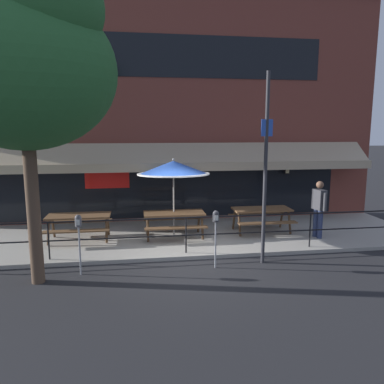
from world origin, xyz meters
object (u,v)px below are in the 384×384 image
(picnic_table_right, at_px, (262,213))
(pedestrian_walking, at_px, (319,206))
(picnic_table_centre, at_px, (174,218))
(parking_meter_near, at_px, (79,226))
(street_sign_pole, at_px, (265,168))
(parking_meter_far, at_px, (216,222))
(patio_umbrella_centre, at_px, (173,168))
(street_tree_curbside, at_px, (27,60))
(picnic_table_left, at_px, (79,220))

(picnic_table_right, bearing_deg, pedestrian_walking, -28.47)
(picnic_table_centre, xyz_separation_m, parking_meter_near, (-2.41, -2.36, 0.44))
(pedestrian_walking, distance_m, street_sign_pole, 3.06)
(pedestrian_walking, bearing_deg, parking_meter_far, -153.45)
(picnic_table_centre, height_order, pedestrian_walking, pedestrian_walking)
(pedestrian_walking, bearing_deg, patio_umbrella_centre, 170.08)
(picnic_table_centre, distance_m, pedestrian_walking, 4.32)
(patio_umbrella_centre, bearing_deg, parking_meter_near, -134.44)
(parking_meter_near, relative_size, street_sign_pole, 0.31)
(street_sign_pole, bearing_deg, pedestrian_walking, 35.06)
(pedestrian_walking, distance_m, parking_meter_far, 3.92)
(picnic_table_right, relative_size, parking_meter_far, 1.27)
(parking_meter_near, xyz_separation_m, street_tree_curbside, (-0.75, -0.39, 3.52))
(picnic_table_right, height_order, patio_umbrella_centre, patio_umbrella_centre)
(picnic_table_centre, relative_size, parking_meter_near, 1.27)
(patio_umbrella_centre, xyz_separation_m, parking_meter_far, (0.75, -2.50, -1.03))
(pedestrian_walking, bearing_deg, street_tree_curbside, -164.18)
(street_sign_pole, bearing_deg, parking_meter_near, -178.30)
(street_sign_pole, xyz_separation_m, street_tree_curbside, (-5.17, -0.52, 2.28))
(parking_meter_far, height_order, street_tree_curbside, street_tree_curbside)
(street_sign_pole, bearing_deg, picnic_table_right, 72.06)
(picnic_table_left, relative_size, picnic_table_right, 1.00)
(picnic_table_centre, xyz_separation_m, pedestrian_walking, (4.26, -0.65, 0.35))
(parking_meter_far, bearing_deg, street_sign_pole, 7.63)
(picnic_table_right, bearing_deg, street_sign_pole, -107.94)
(picnic_table_left, bearing_deg, street_sign_pole, -25.75)
(picnic_table_left, bearing_deg, picnic_table_right, 0.88)
(picnic_table_centre, distance_m, parking_meter_near, 3.41)
(parking_meter_far, bearing_deg, parking_meter_near, 179.35)
(pedestrian_walking, height_order, parking_meter_far, pedestrian_walking)
(picnic_table_left, bearing_deg, picnic_table_centre, -1.49)
(picnic_table_centre, distance_m, street_sign_pole, 3.44)
(picnic_table_right, distance_m, patio_umbrella_centre, 3.14)
(patio_umbrella_centre, height_order, parking_meter_far, patio_umbrella_centre)
(parking_meter_far, bearing_deg, patio_umbrella_centre, 106.81)
(pedestrian_walking, relative_size, street_sign_pole, 0.37)
(pedestrian_walking, relative_size, street_tree_curbside, 0.26)
(parking_meter_near, distance_m, street_tree_curbside, 3.62)
(picnic_table_centre, xyz_separation_m, parking_meter_far, (0.75, -2.40, 0.44))
(picnic_table_right, height_order, parking_meter_near, parking_meter_near)
(parking_meter_near, bearing_deg, picnic_table_left, 98.47)
(picnic_table_centre, distance_m, patio_umbrella_centre, 1.48)
(picnic_table_centre, relative_size, pedestrian_walking, 1.05)
(picnic_table_right, relative_size, parking_meter_near, 1.27)
(patio_umbrella_centre, xyz_separation_m, street_tree_curbside, (-3.17, -2.85, 2.48))
(picnic_table_right, xyz_separation_m, parking_meter_near, (-5.19, -2.52, 0.44))
(patio_umbrella_centre, bearing_deg, parking_meter_far, -73.19)
(picnic_table_right, xyz_separation_m, pedestrian_walking, (1.48, -0.80, 0.35))
(picnic_table_left, bearing_deg, parking_meter_near, -81.53)
(picnic_table_left, xyz_separation_m, street_tree_curbside, (-0.39, -2.82, 3.96))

